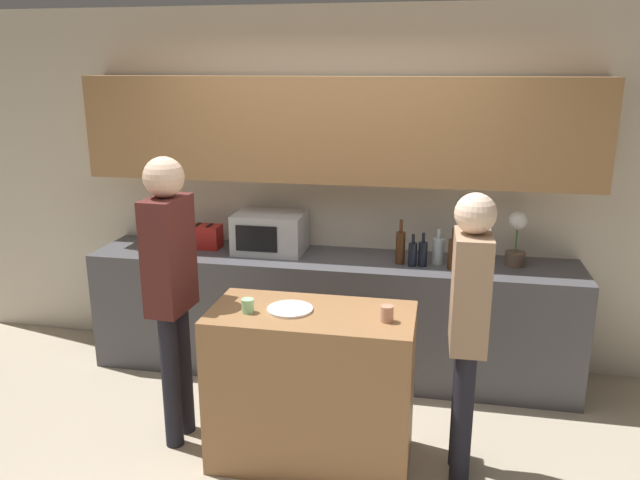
{
  "coord_description": "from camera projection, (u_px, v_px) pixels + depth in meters",
  "views": [
    {
      "loc": [
        0.77,
        -2.94,
        2.26
      ],
      "look_at": [
        0.1,
        0.5,
        1.29
      ],
      "focal_mm": 35.0,
      "sensor_mm": 36.0,
      "label": 1
    }
  ],
  "objects": [
    {
      "name": "potted_plant",
      "position": [
        517.0,
        239.0,
        4.37
      ],
      "size": [
        0.14,
        0.14,
        0.39
      ],
      "color": "brown",
      "rests_on": "back_counter"
    },
    {
      "name": "cup_0",
      "position": [
        248.0,
        306.0,
        3.48
      ],
      "size": [
        0.07,
        0.07,
        0.08
      ],
      "color": "#9DE7A5",
      "rests_on": "kitchen_island"
    },
    {
      "name": "bottle_2",
      "position": [
        423.0,
        253.0,
        4.38
      ],
      "size": [
        0.06,
        0.06,
        0.24
      ],
      "color": "black",
      "rests_on": "back_counter"
    },
    {
      "name": "plate_on_island",
      "position": [
        290.0,
        309.0,
        3.51
      ],
      "size": [
        0.26,
        0.26,
        0.01
      ],
      "color": "white",
      "rests_on": "kitchen_island"
    },
    {
      "name": "person_center",
      "position": [
        170.0,
        277.0,
        3.67
      ],
      "size": [
        0.23,
        0.35,
        1.78
      ],
      "rotation": [
        0.0,
        0.0,
        -1.63
      ],
      "color": "black",
      "rests_on": "ground_plane"
    },
    {
      "name": "back_wall",
      "position": [
        337.0,
        167.0,
        4.68
      ],
      "size": [
        6.4,
        0.4,
        2.7
      ],
      "color": "beige",
      "rests_on": "ground_plane"
    },
    {
      "name": "bottle_3",
      "position": [
        438.0,
        250.0,
        4.44
      ],
      "size": [
        0.08,
        0.08,
        0.25
      ],
      "color": "silver",
      "rests_on": "back_counter"
    },
    {
      "name": "person_left",
      "position": [
        469.0,
        315.0,
        3.34
      ],
      "size": [
        0.22,
        0.34,
        1.65
      ],
      "rotation": [
        0.0,
        0.0,
        -4.69
      ],
      "color": "black",
      "rests_on": "ground_plane"
    },
    {
      "name": "cup_1",
      "position": [
        387.0,
        314.0,
        3.35
      ],
      "size": [
        0.07,
        0.07,
        0.09
      ],
      "color": "tan",
      "rests_on": "kitchen_island"
    },
    {
      "name": "bottle_1",
      "position": [
        413.0,
        254.0,
        4.38
      ],
      "size": [
        0.06,
        0.06,
        0.23
      ],
      "color": "black",
      "rests_on": "back_counter"
    },
    {
      "name": "bottle_0",
      "position": [
        400.0,
        247.0,
        4.43
      ],
      "size": [
        0.07,
        0.07,
        0.32
      ],
      "color": "#472814",
      "rests_on": "back_counter"
    },
    {
      "name": "back_counter",
      "position": [
        330.0,
        315.0,
        4.72
      ],
      "size": [
        3.6,
        0.62,
        0.9
      ],
      "color": "#4C4C51",
      "rests_on": "ground_plane"
    },
    {
      "name": "bottle_4",
      "position": [
        452.0,
        253.0,
        4.31
      ],
      "size": [
        0.06,
        0.06,
        0.29
      ],
      "color": "#472814",
      "rests_on": "back_counter"
    },
    {
      "name": "bottle_5",
      "position": [
        463.0,
        255.0,
        4.33
      ],
      "size": [
        0.07,
        0.07,
        0.25
      ],
      "color": "#194723",
      "rests_on": "back_counter"
    },
    {
      "name": "microwave",
      "position": [
        270.0,
        233.0,
        4.71
      ],
      "size": [
        0.52,
        0.39,
        0.3
      ],
      "color": "#B7BABC",
      "rests_on": "back_counter"
    },
    {
      "name": "kitchen_island",
      "position": [
        312.0,
        387.0,
        3.62
      ],
      "size": [
        1.16,
        0.57,
        0.94
      ],
      "color": "#996B42",
      "rests_on": "ground_plane"
    },
    {
      "name": "toaster",
      "position": [
        204.0,
        237.0,
        4.83
      ],
      "size": [
        0.26,
        0.16,
        0.18
      ],
      "color": "#B21E19",
      "rests_on": "back_counter"
    }
  ]
}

